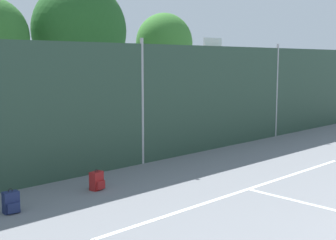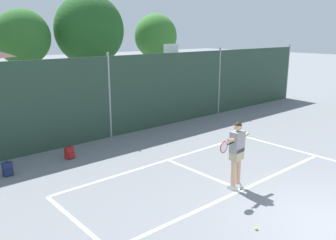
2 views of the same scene
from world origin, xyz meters
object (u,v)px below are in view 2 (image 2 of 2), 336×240
(backpack_navy, at_px, (8,169))
(backpack_red, at_px, (69,153))
(tennis_ball, at_px, (256,229))
(tennis_player, at_px, (237,149))
(basketball_hoop, at_px, (171,70))

(backpack_navy, xyz_separation_m, backpack_red, (2.02, 0.15, 0.00))
(backpack_red, bearing_deg, backpack_navy, -175.78)
(tennis_ball, bearing_deg, backpack_navy, 115.13)
(tennis_ball, bearing_deg, tennis_player, 51.20)
(basketball_hoop, distance_m, backpack_navy, 9.28)
(tennis_player, distance_m, backpack_red, 5.68)
(basketball_hoop, bearing_deg, backpack_red, -159.84)
(tennis_ball, height_order, backpack_navy, backpack_navy)
(basketball_hoop, xyz_separation_m, backpack_navy, (-8.66, -2.59, -2.12))
(basketball_hoop, height_order, tennis_player, basketball_hoop)
(tennis_player, xyz_separation_m, tennis_ball, (-1.31, -1.62, -1.08))
(backpack_red, bearing_deg, tennis_ball, -81.07)
(basketball_hoop, bearing_deg, tennis_ball, -121.41)
(tennis_player, relative_size, backpack_red, 4.01)
(basketball_hoop, distance_m, tennis_ball, 10.95)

